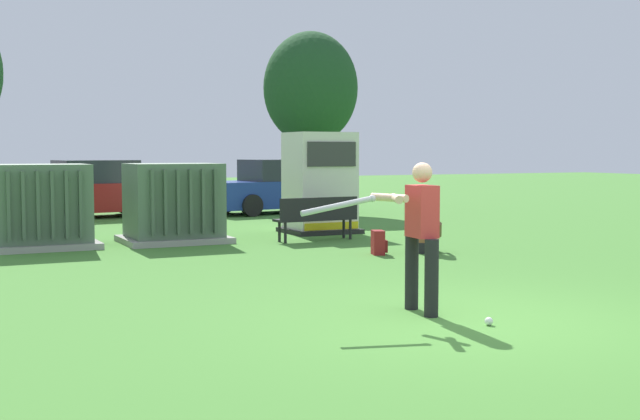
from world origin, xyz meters
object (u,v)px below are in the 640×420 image
(batter, at_px, (417,229))
(parked_car_left_of_center, at_px, (92,191))
(generator_enclosure, at_px, (320,183))
(sports_ball, at_px, (489,321))
(backpack, at_px, (379,243))
(transformer_mid_west, at_px, (174,204))
(park_bench, at_px, (317,215))
(transformer_west, at_px, (40,207))
(parked_car_right_of_center, at_px, (277,188))
(seated_spectator, at_px, (427,232))

(batter, bearing_deg, parked_car_left_of_center, 92.80)
(generator_enclosure, bearing_deg, sports_ball, -105.75)
(sports_ball, bearing_deg, generator_enclosure, 74.25)
(sports_ball, distance_m, backpack, 6.08)
(sports_ball, relative_size, parked_car_left_of_center, 0.02)
(parked_car_left_of_center, bearing_deg, batter, -87.20)
(backpack, distance_m, parked_car_left_of_center, 11.28)
(parked_car_left_of_center, bearing_deg, generator_enclosure, -60.15)
(batter, distance_m, backpack, 5.42)
(sports_ball, height_order, backpack, backpack)
(transformer_mid_west, height_order, backpack, transformer_mid_west)
(generator_enclosure, bearing_deg, park_bench, -117.78)
(transformer_west, height_order, parked_car_left_of_center, same)
(parked_car_left_of_center, relative_size, parked_car_right_of_center, 1.00)
(transformer_west, height_order, sports_ball, transformer_west)
(parked_car_left_of_center, bearing_deg, seated_spectator, -69.91)
(generator_enclosure, bearing_deg, parked_car_left_of_center, 119.85)
(seated_spectator, bearing_deg, parked_car_right_of_center, 82.56)
(generator_enclosure, distance_m, parked_car_right_of_center, 6.22)
(generator_enclosure, distance_m, backpack, 4.27)
(sports_ball, relative_size, parked_car_right_of_center, 0.02)
(backpack, bearing_deg, parked_car_right_of_center, 77.26)
(transformer_mid_west, distance_m, sports_ball, 9.42)
(generator_enclosure, height_order, backpack, generator_enclosure)
(transformer_mid_west, distance_m, parked_car_left_of_center, 7.24)
(park_bench, height_order, batter, batter)
(transformer_mid_west, bearing_deg, batter, -86.87)
(transformer_mid_west, xyz_separation_m, sports_ball, (0.80, -9.36, -0.74))
(park_bench, distance_m, batter, 7.72)
(batter, bearing_deg, sports_ball, -69.69)
(transformer_west, relative_size, parked_car_left_of_center, 0.48)
(generator_enclosure, bearing_deg, transformer_west, -176.92)
(transformer_west, bearing_deg, park_bench, -13.05)
(park_bench, bearing_deg, parked_car_left_of_center, 110.11)
(transformer_west, bearing_deg, transformer_mid_west, -3.23)
(generator_enclosure, bearing_deg, transformer_mid_west, -172.36)
(generator_enclosure, distance_m, batter, 9.46)
(batter, distance_m, sports_ball, 1.34)
(batter, distance_m, parked_car_left_of_center, 15.71)
(park_bench, relative_size, seated_spectator, 1.88)
(generator_enclosure, distance_m, seated_spectator, 4.30)
(transformer_west, xyz_separation_m, parked_car_right_of_center, (7.65, 6.36, -0.04))
(batter, xyz_separation_m, backpack, (2.30, 4.85, -0.76))
(park_bench, height_order, parked_car_left_of_center, parked_car_left_of_center)
(transformer_west, distance_m, parked_car_right_of_center, 9.95)
(batter, xyz_separation_m, sports_ball, (0.33, -0.90, -0.93))
(generator_enclosure, height_order, batter, generator_enclosure)
(transformer_mid_west, relative_size, parked_car_right_of_center, 0.48)
(transformer_mid_west, bearing_deg, transformer_west, 176.77)
(sports_ball, height_order, seated_spectator, seated_spectator)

